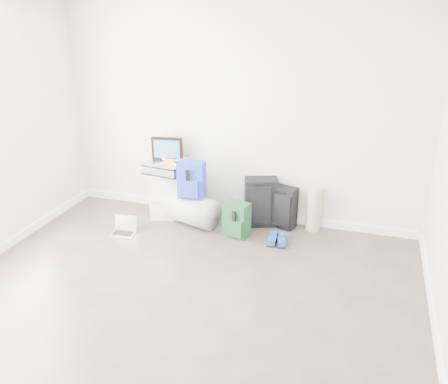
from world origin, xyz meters
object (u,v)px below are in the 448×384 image
(duffel_bag, at_px, (193,210))
(laptop, at_px, (124,229))
(carry_on, at_px, (282,207))
(large_suitcase, at_px, (261,202))
(briefcase, at_px, (165,168))
(boxes_stack, at_px, (166,195))

(duffel_bag, xyz_separation_m, laptop, (-0.71, -0.49, -0.14))
(carry_on, bearing_deg, large_suitcase, -156.83)
(laptop, bearing_deg, duffel_bag, 31.28)
(briefcase, height_order, carry_on, briefcase)
(boxes_stack, bearing_deg, large_suitcase, -12.52)
(briefcase, bearing_deg, boxes_stack, 0.00)
(laptop, bearing_deg, large_suitcase, 22.35)
(briefcase, height_order, large_suitcase, briefcase)
(briefcase, relative_size, duffel_bag, 0.78)
(boxes_stack, xyz_separation_m, laptop, (-0.29, -0.61, -0.25))
(large_suitcase, xyz_separation_m, laptop, (-1.51, -0.72, -0.26))
(duffel_bag, relative_size, carry_on, 1.18)
(large_suitcase, distance_m, laptop, 1.69)
(duffel_bag, bearing_deg, laptop, -128.10)
(boxes_stack, distance_m, duffel_bag, 0.45)
(duffel_bag, distance_m, large_suitcase, 0.84)
(boxes_stack, bearing_deg, laptop, -133.71)
(large_suitcase, relative_size, laptop, 2.06)
(large_suitcase, xyz_separation_m, carry_on, (0.27, 0.03, -0.05))
(boxes_stack, relative_size, large_suitcase, 0.98)
(large_suitcase, bearing_deg, carry_on, -12.27)
(large_suitcase, height_order, laptop, large_suitcase)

